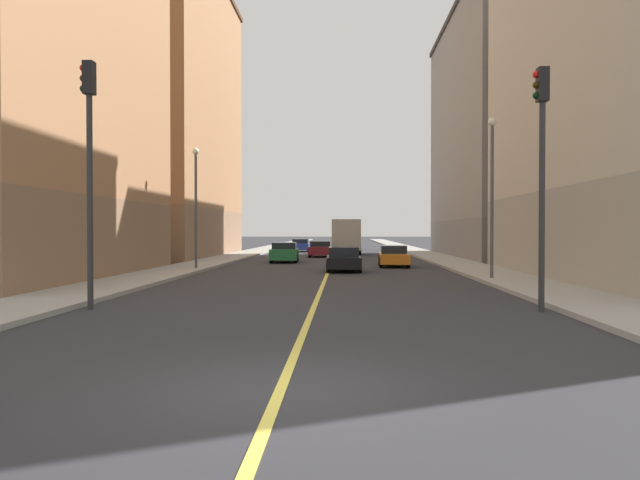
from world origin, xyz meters
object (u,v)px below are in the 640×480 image
at_px(traffic_light_left_near, 542,155).
at_px(box_truck, 346,236).
at_px(building_left_mid, 504,135).
at_px(car_maroon, 320,249).
at_px(car_orange, 394,256).
at_px(car_blue, 301,245).
at_px(car_black, 344,259).
at_px(car_yellow, 349,247).
at_px(street_lamp_right_near, 196,194).
at_px(building_right_midblock, 167,115).
at_px(car_red, 351,244).
at_px(traffic_light_right_near, 89,151).
at_px(street_lamp_left_near, 492,180).
at_px(car_green, 284,252).
at_px(building_right_corner, 18,12).

xyz_separation_m(traffic_light_left_near, box_truck, (-5.11, 38.76, -2.53)).
xyz_separation_m(building_left_mid, car_maroon, (-14.86, 0.17, -9.25)).
relative_size(car_orange, car_blue, 1.03).
distance_m(building_left_mid, car_black, 23.82).
distance_m(car_yellow, car_maroon, 7.34).
height_order(street_lamp_right_near, box_truck, street_lamp_right_near).
bearing_deg(car_orange, car_maroon, 110.26).
bearing_deg(car_orange, street_lamp_right_near, -158.13).
bearing_deg(car_maroon, car_black, -83.83).
distance_m(building_right_midblock, car_orange, 24.41).
xyz_separation_m(traffic_light_left_near, car_maroon, (-7.24, 33.87, -3.54)).
relative_size(car_red, car_blue, 1.01).
height_order(traffic_light_right_near, car_yellow, traffic_light_right_near).
bearing_deg(car_orange, car_black, -123.33).
bearing_deg(street_lamp_left_near, building_right_midblock, 131.40).
xyz_separation_m(street_lamp_right_near, box_truck, (8.11, 22.64, -2.47)).
distance_m(traffic_light_left_near, car_black, 17.18).
distance_m(car_red, car_maroon, 18.87).
relative_size(street_lamp_right_near, car_yellow, 1.54).
xyz_separation_m(car_blue, car_maroon, (2.50, -12.16, 0.00)).
relative_size(car_orange, box_truck, 0.64).
height_order(building_left_mid, car_blue, building_left_mid).
height_order(building_left_mid, street_lamp_right_near, building_left_mid).
distance_m(car_yellow, car_black, 24.87).
distance_m(traffic_light_right_near, car_orange, 23.09).
bearing_deg(car_blue, car_orange, -73.76).
relative_size(traffic_light_left_near, box_truck, 0.91).
xyz_separation_m(car_maroon, box_truck, (2.13, 4.90, 1.01)).
relative_size(traffic_light_left_near, car_green, 1.53).
xyz_separation_m(street_lamp_right_near, car_black, (7.92, -0.17, -3.47)).
height_order(car_red, car_orange, car_red).
relative_size(traffic_light_right_near, car_black, 1.69).
relative_size(car_blue, car_maroon, 0.95).
bearing_deg(car_green, car_maroon, 76.56).
bearing_deg(building_right_midblock, box_truck, 19.78).
xyz_separation_m(building_right_corner, building_right_midblock, (0.00, 23.06, -0.30)).
bearing_deg(traffic_light_left_near, building_right_midblock, 120.64).
relative_size(car_black, car_maroon, 0.87).
bearing_deg(building_right_midblock, car_orange, -36.51).
xyz_separation_m(building_left_mid, car_blue, (-17.36, 12.33, -9.25)).
height_order(street_lamp_left_near, car_blue, street_lamp_left_near).
xyz_separation_m(street_lamp_left_near, car_green, (-10.36, 15.25, -3.62)).
distance_m(building_right_midblock, car_yellow, 19.97).
bearing_deg(car_green, car_red, 80.09).
distance_m(building_right_corner, box_truck, 33.55).
bearing_deg(building_right_corner, street_lamp_left_near, -1.58).
height_order(traffic_light_right_near, car_green, traffic_light_right_near).
xyz_separation_m(car_yellow, car_blue, (-4.88, 5.21, 0.03)).
xyz_separation_m(car_green, car_maroon, (2.10, 8.78, -0.04)).
bearing_deg(box_truck, car_maroon, -113.51).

